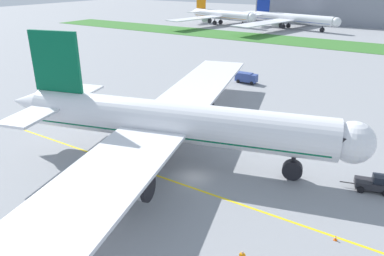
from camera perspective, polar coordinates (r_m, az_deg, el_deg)
name	(u,v)px	position (r m, az deg, el deg)	size (l,w,h in m)	color
ground_plane	(194,177)	(50.82, 0.36, -7.66)	(600.00, 600.00, 0.00)	gray
apron_taxi_line	(184,185)	(49.08, -1.17, -8.85)	(280.00, 0.36, 0.01)	yellow
grass_median_strip	(357,47)	(158.89, 24.27, 11.44)	(320.00, 24.00, 0.10)	#38722D
airliner_foreground	(169,122)	(52.59, -3.52, 0.91)	(52.96, 84.83, 18.30)	white
pushback_tug	(374,184)	(52.87, 26.42, -7.73)	(6.15, 3.38, 2.23)	#26262B
traffic_cone_starboard_wing	(336,238)	(42.73, 21.40, -15.61)	(0.36, 0.36, 0.58)	#F2590C
service_truck_baggage_loader	(246,77)	(95.85, 8.45, 7.79)	(5.58, 2.61, 2.57)	#33478C
parked_airliner_far_left	(221,15)	(212.27, 4.52, 17.10)	(45.75, 72.95, 15.71)	white
parked_airliner_far_centre	(291,19)	(202.34, 15.12, 16.10)	(51.19, 83.42, 15.12)	white
terminal_building	(361,8)	(229.09, 24.75, 16.54)	(114.47, 20.00, 18.00)	gray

